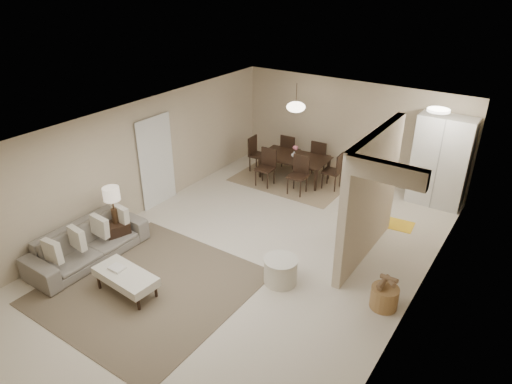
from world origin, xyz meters
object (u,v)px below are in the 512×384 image
Objects in this scene: pantry_cabinet at (441,162)px; wicker_basket at (384,297)px; round_pouf at (281,271)px; ottoman_bench at (126,277)px; sofa at (88,244)px; side_table at (118,233)px; dining_table at (293,168)px.

pantry_cabinet is 4.70× the size of wicker_basket.
round_pouf is 1.78m from wicker_basket.
wicker_basket is at bearing 33.11° from ottoman_bench.
sofa is 4.65× the size of side_table.
sofa is at bearing -157.24° from round_pouf.
sofa reaches higher than side_table.
side_table reaches higher than wicker_basket.
round_pouf is 1.35× the size of wicker_basket.
dining_table is at bearing 116.83° from round_pouf.
side_table is (0.05, 0.66, -0.09)m from sofa.
ottoman_bench is 2.63m from round_pouf.
round_pouf is at bearing -66.44° from dining_table.
sofa is 0.66m from side_table.
ottoman_bench is (-3.43, -6.24, -0.72)m from pantry_cabinet.
sofa is 1.41m from ottoman_bench.
ottoman_bench reaches higher than wicker_basket.
dining_table reaches higher than wicker_basket.
ottoman_bench is 1.97× the size of round_pouf.
ottoman_bench is 1.63m from side_table.
side_table reaches higher than ottoman_bench.
wicker_basket is (1.73, 0.38, -0.05)m from round_pouf.
ottoman_bench is 0.68× the size of dining_table.
ottoman_bench is at bearing -102.07° from sofa.
sofa is 3.66m from round_pouf.
side_table is 4.82m from dining_table.
dining_table reaches higher than round_pouf.
ottoman_bench is at bearing -35.85° from side_table.
sofa reaches higher than round_pouf.
ottoman_bench is (1.37, -0.30, 0.00)m from sofa.
pantry_cabinet reaches higher than side_table.
pantry_cabinet is 4.31× the size of side_table.
ottoman_bench is 4.28m from wicker_basket.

